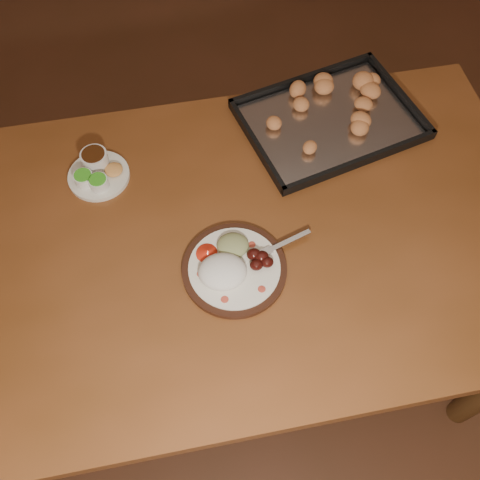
{
  "coord_description": "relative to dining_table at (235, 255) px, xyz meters",
  "views": [
    {
      "loc": [
        -0.23,
        -0.65,
        1.84
      ],
      "look_at": [
        -0.18,
        -0.03,
        0.77
      ],
      "focal_mm": 40.0,
      "sensor_mm": 36.0,
      "label": 1
    }
  ],
  "objects": [
    {
      "name": "dinner_plate",
      "position": [
        -0.01,
        -0.09,
        0.11
      ],
      "size": [
        0.3,
        0.24,
        0.06
      ],
      "rotation": [
        0.0,
        0.0,
        0.38
      ],
      "color": "black",
      "rests_on": "dining_table"
    },
    {
      "name": "baking_tray",
      "position": [
        0.28,
        0.33,
        0.11
      ],
      "size": [
        0.54,
        0.47,
        0.05
      ],
      "rotation": [
        0.0,
        0.0,
        0.35
      ],
      "color": "black",
      "rests_on": "dining_table"
    },
    {
      "name": "dining_table",
      "position": [
        0.0,
        0.0,
        0.0
      ],
      "size": [
        1.59,
        1.07,
        0.75
      ],
      "rotation": [
        0.0,
        0.0,
        0.12
      ],
      "color": "brown",
      "rests_on": "ground"
    },
    {
      "name": "ground",
      "position": [
        0.19,
        0.01,
        -0.65
      ],
      "size": [
        4.0,
        4.0,
        0.0
      ],
      "primitive_type": "plane",
      "color": "brown",
      "rests_on": "ground"
    },
    {
      "name": "condiment_saucer",
      "position": [
        -0.33,
        0.2,
        0.12
      ],
      "size": [
        0.15,
        0.15,
        0.05
      ],
      "rotation": [
        0.0,
        0.0,
        -0.09
      ],
      "color": "silver",
      "rests_on": "dining_table"
    }
  ]
}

